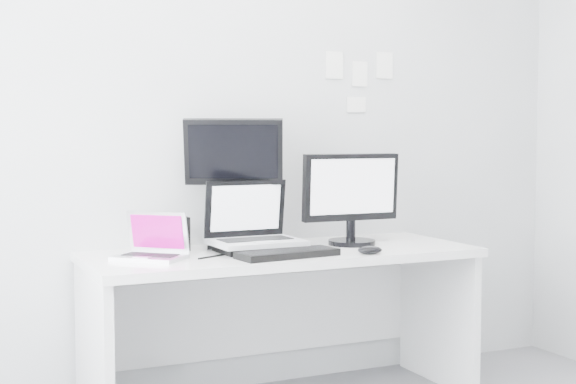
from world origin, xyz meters
The scene contains 13 objects.
back_wall centered at (0.00, 1.60, 1.35)m, with size 3.60×3.60×0.00m, color silver.
desk centered at (0.00, 1.25, 0.36)m, with size 1.80×0.70×0.73m, color white.
macbook centered at (-0.63, 1.23, 0.84)m, with size 0.28×0.21×0.21m, color silver.
speaker centered at (-0.43, 1.44, 0.81)m, with size 0.08×0.08×0.15m, color black.
dell_laptop centered at (-0.13, 1.25, 0.90)m, with size 0.40×0.31×0.33m, color silver.
rear_monitor centered at (-0.17, 1.43, 1.04)m, with size 0.46×0.17×0.63m, color black.
samsung_monitor centered at (0.38, 1.28, 0.96)m, with size 0.50×0.23×0.46m, color black.
keyboard centered at (-0.07, 1.05, 0.75)m, with size 0.45×0.16×0.03m, color black.
mouse centered at (0.30, 0.97, 0.75)m, with size 0.11×0.07×0.04m, color black.
wall_note_0 centered at (0.45, 1.59, 1.62)m, with size 0.10×0.00×0.14m, color white.
wall_note_1 centered at (0.60, 1.59, 1.58)m, with size 0.09×0.00×0.13m, color white.
wall_note_2 centered at (0.75, 1.59, 1.63)m, with size 0.10×0.00×0.14m, color white.
wall_note_3 centered at (0.58, 1.59, 1.42)m, with size 0.11×0.00×0.08m, color white.
Camera 1 is at (-1.51, -2.13, 1.26)m, focal length 50.48 mm.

